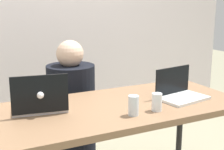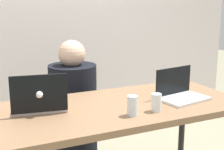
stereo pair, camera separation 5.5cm
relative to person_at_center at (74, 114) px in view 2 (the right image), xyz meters
name	(u,v)px [view 2 (the right image)]	position (x,y,z in m)	size (l,w,h in m)	color
back_wall	(53,17)	(0.09, 0.94, 0.75)	(4.50, 0.10, 2.49)	silver
desk	(117,115)	(0.09, -0.63, 0.20)	(1.64, 0.74, 0.76)	#856245
person_at_center	(74,114)	(0.00, 0.00, 0.00)	(0.41, 0.41, 1.11)	black
laptop_back_left	(39,102)	(-0.38, -0.53, 0.32)	(0.36, 0.30, 0.24)	silver
laptop_front_right	(180,92)	(0.54, -0.70, 0.31)	(0.35, 0.26, 0.20)	silver
water_glass_right	(156,104)	(0.26, -0.84, 0.31)	(0.06, 0.06, 0.11)	white
water_glass_center	(133,107)	(0.10, -0.84, 0.32)	(0.06, 0.06, 0.12)	silver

